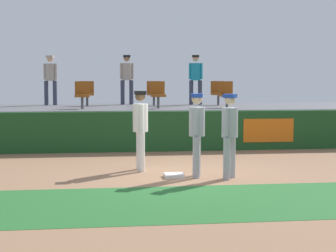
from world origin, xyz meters
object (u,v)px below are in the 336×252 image
at_px(seat_back_right, 218,92).
at_px(spectator_hooded, 196,76).
at_px(player_fielder_home, 141,125).
at_px(seat_front_left, 82,93).
at_px(player_coach_visitor, 230,130).
at_px(seat_front_center, 158,93).
at_px(player_runner_visitor, 197,129).
at_px(seat_back_center, 154,92).
at_px(seat_back_left, 87,92).
at_px(seat_front_right, 226,93).
at_px(spectator_casual, 50,76).
at_px(first_base, 174,176).
at_px(spectator_capped, 127,76).

height_order(seat_back_right, spectator_hooded, spectator_hooded).
bearing_deg(player_fielder_home, seat_front_left, -166.78).
xyz_separation_m(player_coach_visitor, seat_front_center, (-0.82, 6.02, 0.61)).
bearing_deg(player_runner_visitor, seat_back_center, -164.61).
distance_m(player_runner_visitor, seat_back_left, 7.90).
bearing_deg(seat_front_right, seat_back_right, 86.10).
bearing_deg(player_runner_visitor, spectator_casual, -141.91).
height_order(first_base, seat_back_center, seat_back_center).
bearing_deg(seat_front_center, spectator_capped, 106.17).
relative_size(player_fielder_home, seat_back_center, 2.14).
distance_m(player_coach_visitor, seat_back_center, 7.88).
height_order(player_fielder_home, seat_back_right, seat_back_right).
bearing_deg(spectator_capped, player_runner_visitor, 93.31).
relative_size(player_fielder_home, spectator_hooded, 1.02).
bearing_deg(seat_back_right, seat_back_left, 180.00).
relative_size(first_base, seat_front_right, 0.48).
relative_size(seat_back_right, spectator_capped, 0.48).
distance_m(seat_front_left, spectator_casual, 2.93).
height_order(player_fielder_home, player_coach_visitor, player_fielder_home).
xyz_separation_m(seat_front_right, spectator_hooded, (-0.57, 2.35, 0.55)).
bearing_deg(seat_front_center, player_fielder_home, -100.98).
relative_size(player_runner_visitor, seat_front_center, 2.09).
bearing_deg(spectator_casual, seat_front_right, 167.53).
distance_m(player_coach_visitor, spectator_capped, 9.04).
distance_m(player_coach_visitor, spectator_casual, 9.74).
bearing_deg(seat_front_center, spectator_casual, 142.84).
xyz_separation_m(first_base, spectator_hooded, (1.91, 8.09, 2.13)).
relative_size(seat_front_center, seat_front_left, 1.00).
xyz_separation_m(player_fielder_home, seat_back_center, (0.97, 6.55, 0.59)).
height_order(seat_back_center, seat_front_right, same).
height_order(player_coach_visitor, seat_front_left, seat_front_left).
relative_size(player_runner_visitor, player_coach_visitor, 1.00).
bearing_deg(seat_back_center, spectator_casual, 166.60).
height_order(seat_front_right, spectator_casual, spectator_casual).
height_order(seat_front_right, seat_back_right, same).
xyz_separation_m(seat_front_center, seat_front_left, (-2.33, 0.00, 0.00)).
bearing_deg(spectator_casual, seat_front_left, 126.22).
height_order(seat_front_center, spectator_casual, spectator_casual).
distance_m(first_base, seat_back_right, 8.13).
xyz_separation_m(seat_front_left, spectator_hooded, (3.94, 2.35, 0.55)).
bearing_deg(spectator_capped, first_base, 90.04).
bearing_deg(spectator_hooded, seat_front_left, 46.70).
bearing_deg(spectator_capped, seat_back_right, 158.85).
xyz_separation_m(player_coach_visitor, spectator_capped, (-1.63, 8.81, 1.16)).
xyz_separation_m(seat_back_left, spectator_hooded, (3.82, 0.55, 0.55)).
distance_m(seat_back_center, spectator_hooded, 1.74).
bearing_deg(seat_back_center, seat_back_right, 0.00).
bearing_deg(seat_back_right, seat_back_center, -180.00).
xyz_separation_m(seat_back_center, spectator_hooded, (1.56, 0.55, 0.55)).
xyz_separation_m(seat_front_center, seat_back_right, (2.30, 1.80, 0.00)).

